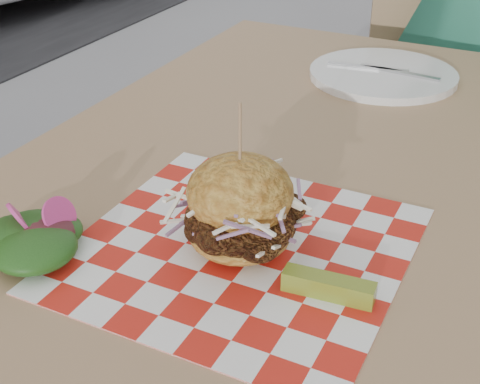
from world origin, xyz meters
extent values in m
cube|color=tan|center=(-0.35, -0.21, 0.73)|extent=(0.80, 1.20, 0.04)
cylinder|color=#333338|center=(-0.69, 0.33, 0.35)|extent=(0.05, 0.05, 0.71)
cube|color=tan|center=(-0.35, 0.64, 0.45)|extent=(0.53, 0.53, 0.04)
cube|color=tan|center=(-0.41, 0.83, 0.70)|extent=(0.41, 0.17, 0.50)
cylinder|color=#333338|center=(-0.47, 0.42, 0.21)|extent=(0.03, 0.03, 0.43)
cylinder|color=#333338|center=(-0.58, 0.76, 0.21)|extent=(0.03, 0.03, 0.43)
cylinder|color=#333338|center=(-0.23, 0.87, 0.21)|extent=(0.03, 0.03, 0.43)
cube|color=red|center=(-0.34, -0.46, 0.75)|extent=(0.36, 0.36, 0.00)
ellipsoid|color=gold|center=(-0.34, -0.46, 0.77)|extent=(0.12, 0.12, 0.04)
ellipsoid|color=brown|center=(-0.34, -0.46, 0.79)|extent=(0.13, 0.12, 0.06)
ellipsoid|color=gold|center=(-0.34, -0.46, 0.82)|extent=(0.12, 0.12, 0.08)
cylinder|color=tan|center=(-0.34, -0.46, 0.88)|extent=(0.00, 0.00, 0.09)
cube|color=olive|center=(-0.22, -0.49, 0.76)|extent=(0.10, 0.03, 0.02)
ellipsoid|color=#3F1419|center=(-0.52, -0.55, 0.76)|extent=(0.08, 0.08, 0.03)
ellipsoid|color=#164012|center=(-0.53, -0.53, 0.76)|extent=(0.08, 0.08, 0.03)
ellipsoid|color=#164012|center=(-0.56, -0.53, 0.76)|extent=(0.08, 0.08, 0.03)
ellipsoid|color=#3F1419|center=(-0.58, -0.55, 0.76)|extent=(0.08, 0.08, 0.03)
ellipsoid|color=#164012|center=(-0.56, -0.58, 0.76)|extent=(0.08, 0.08, 0.03)
ellipsoid|color=#164012|center=(-0.53, -0.58, 0.76)|extent=(0.08, 0.08, 0.03)
cylinder|color=#D53B8D|center=(-0.53, -0.53, 0.79)|extent=(0.05, 0.05, 0.04)
cylinder|color=white|center=(-0.35, 0.15, 0.76)|extent=(0.27, 0.27, 0.01)
cube|color=silver|center=(-0.38, 0.15, 0.77)|extent=(0.15, 0.03, 0.00)
cube|color=silver|center=(-0.32, 0.15, 0.77)|extent=(0.15, 0.03, 0.00)
camera|label=1|loc=(-0.07, -1.02, 1.19)|focal=50.00mm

